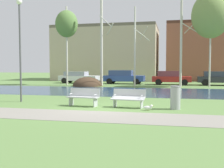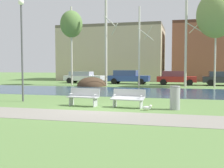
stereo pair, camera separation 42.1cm
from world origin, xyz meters
The scene contains 18 objects.
ground_plane centered at (0.00, 10.00, 0.00)m, with size 120.00×120.00×0.00m, color #5B7F42.
paved_path_strip centered at (0.00, -1.97, 0.01)m, with size 60.00×2.41×0.01m, color gray.
river_band centered at (0.00, 8.99, 0.00)m, with size 80.00×8.16×0.01m, color #284256.
soil_mound centered at (-5.18, 14.17, 0.00)m, with size 2.93×2.99×1.82m, color #423021.
bench_left centered at (-1.11, 0.62, 0.47)m, with size 1.66×0.75×0.87m.
bench_right centered at (1.13, 0.62, 0.47)m, with size 1.66×0.75×0.87m.
trash_bin centered at (3.30, 0.53, 0.55)m, with size 0.48×0.48×1.07m.
seagull centered at (2.13, -0.07, 0.13)m, with size 0.46×0.17×0.27m.
streetlamp centered at (-5.01, 1.50, 3.72)m, with size 0.32×0.32×5.62m.
birch_far_left centered at (-7.70, 15.14, 6.34)m, with size 2.33×2.33×8.18m.
birch_left centered at (-3.90, 15.03, 4.69)m, with size 1.40×2.31×9.26m.
birch_center_left centered at (-0.46, 14.83, 3.95)m, with size 1.52×2.64×7.76m.
birch_center centered at (3.94, 15.48, 4.51)m, with size 1.62×2.95×8.88m.
birch_center_right centered at (6.56, 15.34, 6.72)m, with size 3.57×3.57×8.87m.
parked_van_nearest_white centered at (-7.68, 18.60, 0.73)m, with size 4.57×2.11×1.37m.
parked_sedan_second_blue centered at (-2.30, 18.45, 0.80)m, with size 4.59×2.08×1.53m.
parked_hatch_third_red centered at (2.94, 17.97, 0.77)m, with size 4.07×2.11×1.47m.
building_beige_block centered at (-6.28, 27.73, 3.82)m, with size 14.44×8.83×7.64m.
Camera 2 is at (3.60, -12.24, 1.94)m, focal length 44.58 mm.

